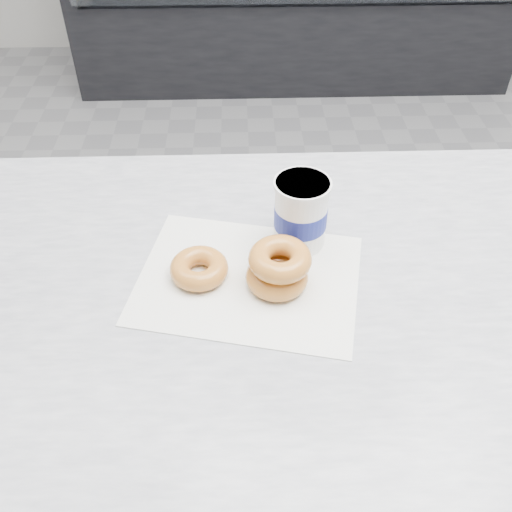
{
  "coord_description": "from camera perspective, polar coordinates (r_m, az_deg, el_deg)",
  "views": [
    {
      "loc": [
        -0.32,
        -1.21,
        1.54
      ],
      "look_at": [
        -0.3,
        -0.57,
        0.94
      ],
      "focal_mm": 40.0,
      "sensor_mm": 36.0,
      "label": 1
    }
  ],
  "objects": [
    {
      "name": "coffee_cup",
      "position": [
        0.92,
        4.5,
        4.34
      ],
      "size": [
        0.09,
        0.09,
        0.12
      ],
      "rotation": [
        0.0,
        0.0,
        -0.01
      ],
      "color": "white",
      "rests_on": "counter"
    },
    {
      "name": "donut_stack",
      "position": [
        0.86,
        2.26,
        -1.19
      ],
      "size": [
        0.13,
        0.13,
        0.07
      ],
      "color": "#C77936",
      "rests_on": "wax_paper"
    },
    {
      "name": "ground",
      "position": [
        1.98,
        8.28,
        -8.58
      ],
      "size": [
        5.0,
        5.0,
        0.0
      ],
      "primitive_type": "plane",
      "color": "gray",
      "rests_on": "ground"
    },
    {
      "name": "counter",
      "position": [
        1.28,
        14.21,
        -16.86
      ],
      "size": [
        3.06,
        0.76,
        0.9
      ],
      "color": "#333335",
      "rests_on": "ground"
    },
    {
      "name": "wax_paper",
      "position": [
        0.89,
        -0.78,
        -2.3
      ],
      "size": [
        0.39,
        0.33,
        0.0
      ],
      "primitive_type": "cube",
      "rotation": [
        0.0,
        0.0,
        -0.22
      ],
      "color": "silver",
      "rests_on": "counter"
    },
    {
      "name": "donut_single",
      "position": [
        0.89,
        -5.72,
        -1.23
      ],
      "size": [
        0.11,
        0.11,
        0.03
      ],
      "primitive_type": "torus",
      "rotation": [
        0.0,
        0.0,
        -0.24
      ],
      "color": "#C77936",
      "rests_on": "wax_paper"
    }
  ]
}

